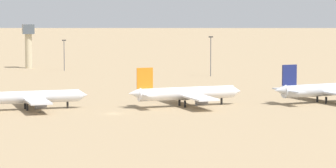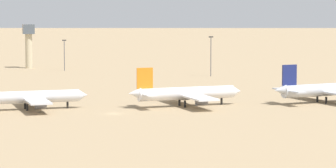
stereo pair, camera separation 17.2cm
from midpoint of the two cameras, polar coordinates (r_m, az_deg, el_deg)
ground at (r=226.33m, az=-3.72°, el=-2.04°), size 4000.00×4000.00×0.00m
parked_jet_red_3 at (r=237.05m, az=-9.41°, el=-0.89°), size 33.04×27.79×10.92m
parked_jet_orange_4 at (r=241.46m, az=1.22°, el=-0.64°), size 35.05×29.62×11.57m
parked_jet_navy_5 at (r=254.90m, az=10.66°, el=-0.39°), size 35.70×30.48×11.83m
control_tower at (r=388.39m, az=-9.47°, el=2.86°), size 5.20×5.20×20.16m
light_pole_west at (r=341.21m, az=2.96°, el=2.10°), size 1.80×0.50×16.33m
light_pole_mid at (r=371.67m, az=-7.07°, el=2.14°), size 1.80×0.50×13.72m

